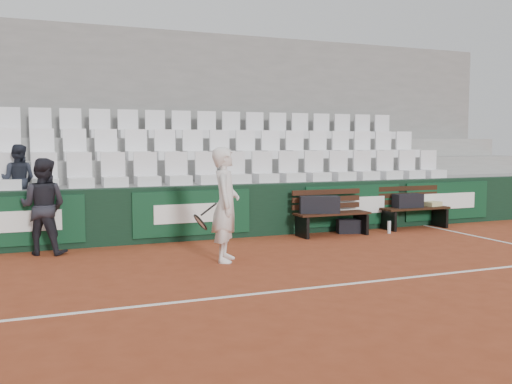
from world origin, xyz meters
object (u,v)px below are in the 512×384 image
sports_bag_ground (349,226)px  water_bottle_near (302,231)px  tennis_player (225,205)px  spectator_c (17,154)px  bench_right (415,218)px  sports_bag_right (408,201)px  bench_left (332,224)px  water_bottle_far (389,227)px  ball_kid (43,206)px  sports_bag_left (319,205)px

sports_bag_ground → water_bottle_near: (-1.07, -0.04, -0.03)m
tennis_player → spectator_c: 3.96m
bench_right → sports_bag_right: sports_bag_right is taller
bench_left → bench_right: size_ratio=1.00×
sports_bag_ground → tennis_player: (-3.16, -1.64, 0.73)m
water_bottle_far → ball_kid: (-6.43, 0.32, 0.65)m
tennis_player → spectator_c: (-2.92, 2.56, 0.75)m
water_bottle_near → spectator_c: 5.32m
sports_bag_ground → bench_right: bearing=0.5°
bench_right → spectator_c: bearing=173.2°
sports_bag_ground → spectator_c: bearing=171.4°
sports_bag_left → water_bottle_near: bearing=170.5°
water_bottle_near → ball_kid: bearing=179.9°
sports_bag_right → spectator_c: size_ratio=0.49×
sports_bag_right → water_bottle_near: sports_bag_right is taller
bench_left → tennis_player: tennis_player is taller
bench_left → sports_bag_left: size_ratio=1.98×
bench_left → sports_bag_right: sports_bag_right is taller
sports_bag_ground → water_bottle_far: 0.80m
sports_bag_ground → water_bottle_near: size_ratio=2.06×
bench_left → sports_bag_left: sports_bag_left is taller
ball_kid → spectator_c: size_ratio=1.27×
sports_bag_ground → spectator_c: 6.32m
tennis_player → ball_kid: bearing=147.7°
bench_right → tennis_player: (-4.76, -1.65, 0.64)m
sports_bag_left → tennis_player: 2.90m
sports_bag_right → sports_bag_ground: 1.51m
bench_left → sports_bag_ground: 0.48m
bench_right → sports_bag_ground: bearing=-179.5°
water_bottle_near → tennis_player: (-2.09, -1.60, 0.76)m
water_bottle_near → sports_bag_left: bearing=-9.5°
water_bottle_far → tennis_player: tennis_player is taller
water_bottle_far → bench_left: bearing=169.4°
bench_left → sports_bag_left: bearing=173.1°
bench_left → water_bottle_near: size_ratio=6.82×
bench_left → tennis_player: bearing=-150.8°
bench_left → spectator_c: 5.89m
bench_right → sports_bag_right: size_ratio=2.47×
sports_bag_right → spectator_c: 7.64m
sports_bag_left → ball_kid: 4.99m
bench_right → sports_bag_right: 0.40m
bench_right → water_bottle_near: (-2.67, -0.05, -0.11)m
ball_kid → spectator_c: bearing=-44.6°
water_bottle_far → sports_bag_right: bearing=27.9°
tennis_player → spectator_c: spectator_c is taller
water_bottle_near → ball_kid: (-4.64, 0.01, 0.67)m
ball_kid → bench_right: bearing=-155.4°
bench_right → water_bottle_far: 0.96m
sports_bag_right → sports_bag_ground: (-1.44, -0.04, -0.45)m
sports_bag_left → tennis_player: tennis_player is taller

